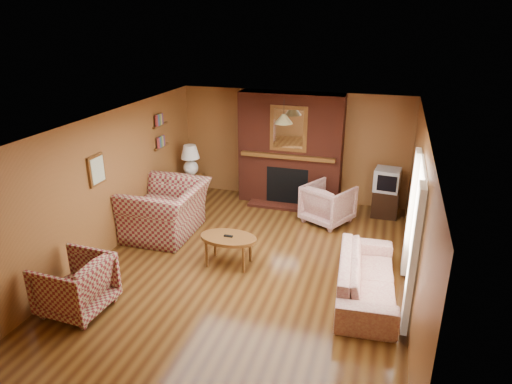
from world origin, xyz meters
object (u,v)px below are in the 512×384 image
(tv_stand, at_px, (385,203))
(side_table, at_px, (192,187))
(floral_armchair, at_px, (328,204))
(plaid_loveseat, at_px, (166,210))
(crt_tv, at_px, (387,180))
(table_lamp, at_px, (190,159))
(fireplace, at_px, (290,150))
(coffee_table, at_px, (228,240))
(floral_sofa, at_px, (367,277))
(plaid_armchair, at_px, (75,285))

(tv_stand, bearing_deg, side_table, -175.63)
(floral_armchair, distance_m, tv_stand, 1.26)
(plaid_loveseat, bearing_deg, side_table, -172.31)
(crt_tv, bearing_deg, table_lamp, -175.26)
(fireplace, distance_m, coffee_table, 3.08)
(coffee_table, bearing_deg, fireplace, 83.31)
(fireplace, height_order, coffee_table, fireplace)
(floral_sofa, relative_size, tv_stand, 3.69)
(floral_sofa, height_order, crt_tv, crt_tv)
(fireplace, bearing_deg, coffee_table, -96.69)
(floral_armchair, bearing_deg, fireplace, -12.76)
(table_lamp, bearing_deg, fireplace, 14.29)
(fireplace, distance_m, crt_tv, 2.10)
(floral_armchair, bearing_deg, plaid_armchair, 81.09)
(floral_sofa, height_order, floral_armchair, floral_armchair)
(fireplace, height_order, plaid_armchair, fireplace)
(fireplace, xyz_separation_m, floral_sofa, (1.90, -3.24, -0.88))
(plaid_armchair, xyz_separation_m, floral_armchair, (2.92, 3.94, -0.01))
(fireplace, bearing_deg, side_table, -165.71)
(plaid_armchair, bearing_deg, floral_armchair, 146.39)
(crt_tv, bearing_deg, tv_stand, 90.00)
(plaid_loveseat, relative_size, side_table, 2.54)
(floral_armchair, distance_m, crt_tv, 1.31)
(floral_sofa, bearing_deg, table_lamp, 52.00)
(plaid_loveseat, height_order, side_table, plaid_loveseat)
(fireplace, distance_m, floral_sofa, 3.86)
(table_lamp, bearing_deg, plaid_loveseat, -81.61)
(plaid_armchair, height_order, side_table, plaid_armchair)
(coffee_table, height_order, tv_stand, tv_stand)
(side_table, xyz_separation_m, crt_tv, (4.15, 0.34, 0.49))
(tv_stand, bearing_deg, fireplace, 174.40)
(side_table, xyz_separation_m, tv_stand, (4.15, 0.35, -0.01))
(floral_armchair, height_order, crt_tv, crt_tv)
(table_lamp, relative_size, tv_stand, 1.20)
(side_table, bearing_deg, fireplace, 14.29)
(floral_sofa, xyz_separation_m, floral_armchair, (-0.93, 2.41, 0.09))
(side_table, height_order, crt_tv, crt_tv)
(floral_sofa, height_order, table_lamp, table_lamp)
(side_table, bearing_deg, tv_stand, 4.82)
(table_lamp, xyz_separation_m, crt_tv, (4.15, 0.34, -0.18))
(fireplace, relative_size, coffee_table, 2.53)
(floral_sofa, bearing_deg, fireplace, 26.45)
(side_table, bearing_deg, floral_armchair, -5.47)
(fireplace, height_order, crt_tv, fireplace)
(plaid_armchair, xyz_separation_m, floral_sofa, (3.85, 1.53, -0.10))
(plaid_armchair, distance_m, table_lamp, 4.27)
(plaid_loveseat, distance_m, side_table, 1.72)
(plaid_loveseat, xyz_separation_m, crt_tv, (3.90, 2.04, 0.30))
(fireplace, xyz_separation_m, table_lamp, (-2.10, -0.53, -0.22))
(floral_armchair, xyz_separation_m, coffee_table, (-1.32, -2.14, 0.06))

